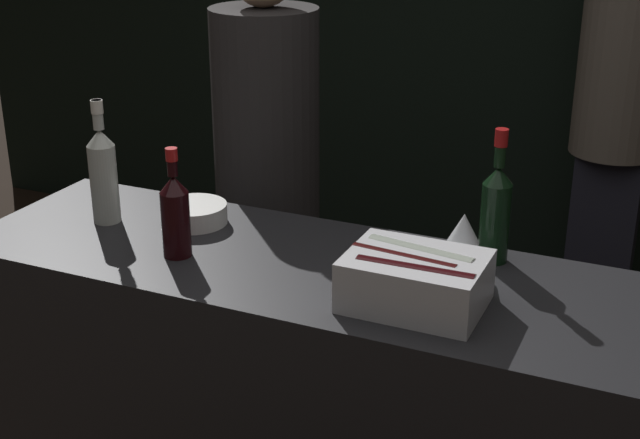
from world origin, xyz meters
The scene contains 10 objects.
bar_counter centered at (0.00, 0.31, 0.49)m, with size 2.02×0.63×0.98m.
ice_bin_with_bottles centered at (0.31, 0.20, 1.05)m, with size 0.34×0.25×0.13m.
bowl_white centered at (-0.45, 0.44, 1.01)m, with size 0.20×0.20×0.06m.
wine_glass centered at (0.37, 0.44, 1.10)m, with size 0.08×0.08×0.16m.
candle_votive centered at (-0.58, 0.52, 1.01)m, with size 0.07×0.07×0.05m.
red_wine_bottle_burgundy centered at (0.42, 0.54, 1.13)m, with size 0.08×0.08×0.37m.
red_wine_bottle_tall centered at (-0.37, 0.22, 1.11)m, with size 0.08×0.08×0.31m.
white_wine_bottle centered at (-0.70, 0.34, 1.14)m, with size 0.08×0.08×0.37m.
person_in_hoodie centered at (-0.49, 0.97, 0.98)m, with size 0.37×0.37×1.75m.
person_blond_tee centered at (0.55, 2.13, 1.02)m, with size 0.37×0.37×1.82m.
Camera 1 is at (0.90, -1.66, 1.99)m, focal length 50.00 mm.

